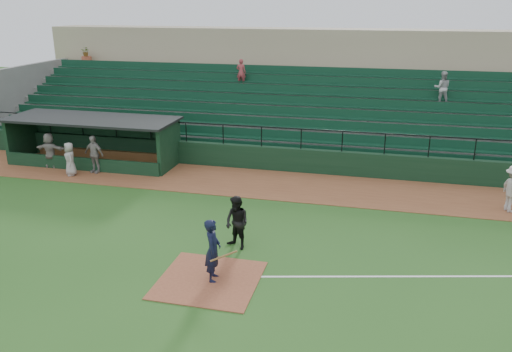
# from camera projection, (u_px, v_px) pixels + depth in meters

# --- Properties ---
(ground) EXTENTS (90.00, 90.00, 0.00)m
(ground) POSITION_uv_depth(u_px,v_px,m) (219.00, 265.00, 16.67)
(ground) COLOR #234F19
(ground) RESTS_ON ground
(warning_track) EXTENTS (40.00, 4.00, 0.03)m
(warning_track) POSITION_uv_depth(u_px,v_px,m) (271.00, 184.00, 24.03)
(warning_track) COLOR brown
(warning_track) RESTS_ON ground
(home_plate_dirt) EXTENTS (3.00, 3.00, 0.03)m
(home_plate_dirt) POSITION_uv_depth(u_px,v_px,m) (209.00, 280.00, 15.74)
(home_plate_dirt) COLOR brown
(home_plate_dirt) RESTS_ON ground
(foul_line) EXTENTS (17.49, 4.44, 0.01)m
(foul_line) POSITION_uv_depth(u_px,v_px,m) (478.00, 276.00, 15.96)
(foul_line) COLOR white
(foul_line) RESTS_ON ground
(stadium_structure) EXTENTS (38.00, 13.08, 6.40)m
(stadium_structure) POSITION_uv_depth(u_px,v_px,m) (301.00, 103.00, 31.08)
(stadium_structure) COLOR black
(stadium_structure) RESTS_ON ground
(dugout) EXTENTS (8.90, 3.20, 2.42)m
(dugout) POSITION_uv_depth(u_px,v_px,m) (98.00, 136.00, 27.25)
(dugout) COLOR black
(dugout) RESTS_ON ground
(batter_at_plate) EXTENTS (1.09, 0.80, 1.99)m
(batter_at_plate) POSITION_uv_depth(u_px,v_px,m) (213.00, 250.00, 15.47)
(batter_at_plate) COLOR black
(batter_at_plate) RESTS_ON ground
(umpire) EXTENTS (1.14, 1.05, 1.87)m
(umpire) POSITION_uv_depth(u_px,v_px,m) (237.00, 223.00, 17.54)
(umpire) COLOR black
(umpire) RESTS_ON ground
(dugout_player_a) EXTENTS (1.17, 0.65, 1.88)m
(dugout_player_a) POSITION_uv_depth(u_px,v_px,m) (94.00, 154.00, 25.38)
(dugout_player_a) COLOR gray
(dugout_player_a) RESTS_ON warning_track
(dugout_player_b) EXTENTS (0.92, 0.94, 1.63)m
(dugout_player_b) POSITION_uv_depth(u_px,v_px,m) (70.00, 159.00, 25.02)
(dugout_player_b) COLOR #A6A09B
(dugout_player_b) RESTS_ON warning_track
(dugout_player_c) EXTENTS (1.70, 0.59, 1.81)m
(dugout_player_c) POSITION_uv_depth(u_px,v_px,m) (50.00, 150.00, 26.17)
(dugout_player_c) COLOR gray
(dugout_player_c) RESTS_ON warning_track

